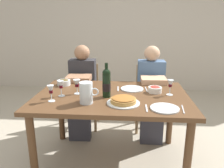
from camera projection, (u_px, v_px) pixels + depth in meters
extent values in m
plane|color=#B2A893|center=(112.00, 161.00, 2.41)|extent=(8.00, 8.00, 0.00)
cube|color=beige|center=(122.00, 23.00, 4.58)|extent=(8.00, 0.10, 2.80)
cube|color=brown|center=(112.00, 97.00, 2.20)|extent=(1.50, 1.00, 0.04)
cylinder|color=brown|center=(33.00, 151.00, 1.96)|extent=(0.07, 0.07, 0.72)
cylinder|color=brown|center=(188.00, 158.00, 1.86)|extent=(0.07, 0.07, 0.72)
cylinder|color=brown|center=(61.00, 113.00, 2.76)|extent=(0.07, 0.07, 0.72)
cylinder|color=brown|center=(170.00, 116.00, 2.66)|extent=(0.07, 0.07, 0.72)
cylinder|color=black|center=(106.00, 86.00, 2.10)|extent=(0.08, 0.08, 0.22)
sphere|color=black|center=(106.00, 73.00, 2.07)|extent=(0.08, 0.08, 0.08)
cylinder|color=black|center=(106.00, 67.00, 2.05)|extent=(0.03, 0.03, 0.08)
cylinder|color=black|center=(106.00, 87.00, 2.11)|extent=(0.08, 0.08, 0.08)
cylinder|color=silver|center=(86.00, 93.00, 1.95)|extent=(0.12, 0.12, 0.19)
cylinder|color=silver|center=(86.00, 96.00, 1.96)|extent=(0.11, 0.11, 0.12)
torus|color=silver|center=(95.00, 92.00, 1.94)|extent=(0.07, 0.01, 0.07)
cylinder|color=silver|center=(123.00, 103.00, 1.96)|extent=(0.29, 0.29, 0.01)
cylinder|color=#C18E47|center=(123.00, 100.00, 1.96)|extent=(0.23, 0.23, 0.03)
ellipsoid|color=#9E6028|center=(123.00, 98.00, 1.95)|extent=(0.21, 0.21, 0.02)
cylinder|color=white|center=(155.00, 90.00, 2.25)|extent=(0.14, 0.14, 0.06)
ellipsoid|color=#B2382D|center=(155.00, 88.00, 2.25)|extent=(0.11, 0.11, 0.04)
cylinder|color=silver|center=(64.00, 83.00, 2.51)|extent=(0.15, 0.15, 0.06)
ellipsoid|color=brown|center=(64.00, 81.00, 2.50)|extent=(0.12, 0.12, 0.04)
cylinder|color=silver|center=(170.00, 95.00, 2.19)|extent=(0.06, 0.06, 0.00)
cylinder|color=silver|center=(170.00, 91.00, 2.18)|extent=(0.01, 0.01, 0.08)
cone|color=silver|center=(170.00, 83.00, 2.15)|extent=(0.06, 0.06, 0.07)
cylinder|color=#470A14|center=(170.00, 85.00, 2.16)|extent=(0.03, 0.03, 0.03)
cylinder|color=silver|center=(52.00, 101.00, 2.02)|extent=(0.06, 0.06, 0.00)
cylinder|color=silver|center=(51.00, 97.00, 2.01)|extent=(0.01, 0.01, 0.07)
cone|color=silver|center=(51.00, 89.00, 1.99)|extent=(0.06, 0.06, 0.08)
cylinder|color=#470A14|center=(51.00, 92.00, 1.99)|extent=(0.03, 0.03, 0.03)
cylinder|color=silver|center=(62.00, 96.00, 2.15)|extent=(0.06, 0.06, 0.00)
cylinder|color=silver|center=(61.00, 92.00, 2.14)|extent=(0.01, 0.01, 0.07)
cone|color=silver|center=(61.00, 85.00, 2.12)|extent=(0.06, 0.06, 0.08)
cylinder|color=#470A14|center=(61.00, 87.00, 2.13)|extent=(0.03, 0.03, 0.03)
cylinder|color=silver|center=(77.00, 94.00, 2.22)|extent=(0.06, 0.06, 0.00)
cylinder|color=silver|center=(77.00, 90.00, 2.21)|extent=(0.01, 0.01, 0.07)
cone|color=silver|center=(77.00, 83.00, 2.19)|extent=(0.07, 0.07, 0.08)
cylinder|color=#470A14|center=(77.00, 85.00, 2.19)|extent=(0.04, 0.04, 0.03)
cylinder|color=silver|center=(165.00, 108.00, 1.84)|extent=(0.24, 0.24, 0.01)
cylinder|color=silver|center=(132.00, 89.00, 2.36)|extent=(0.24, 0.24, 0.01)
cube|color=silver|center=(146.00, 108.00, 1.85)|extent=(0.01, 0.16, 0.00)
cube|color=silver|center=(183.00, 109.00, 1.83)|extent=(0.03, 0.18, 0.00)
cube|color=silver|center=(146.00, 89.00, 2.35)|extent=(0.02, 0.18, 0.00)
cube|color=silver|center=(118.00, 89.00, 2.37)|extent=(0.02, 0.16, 0.00)
cube|color=#9E7A51|center=(84.00, 95.00, 3.08)|extent=(0.41, 0.41, 0.02)
cube|color=#9E7A51|center=(86.00, 77.00, 3.20)|extent=(0.36, 0.04, 0.40)
cylinder|color=#9E7A51|center=(70.00, 116.00, 2.99)|extent=(0.04, 0.04, 0.45)
cylinder|color=#9E7A51|center=(95.00, 116.00, 2.98)|extent=(0.04, 0.04, 0.45)
cylinder|color=#9E7A51|center=(75.00, 106.00, 3.32)|extent=(0.04, 0.04, 0.45)
cylinder|color=#9E7A51|center=(98.00, 107.00, 3.31)|extent=(0.04, 0.04, 0.45)
cube|color=#2D2D33|center=(83.00, 78.00, 2.97)|extent=(0.35, 0.21, 0.50)
sphere|color=#9E7051|center=(82.00, 53.00, 2.88)|extent=(0.20, 0.20, 0.20)
cube|color=#33333D|center=(81.00, 100.00, 2.86)|extent=(0.32, 0.39, 0.14)
cube|color=#33333D|center=(80.00, 125.00, 2.79)|extent=(0.28, 0.13, 0.40)
cube|color=#9E7051|center=(79.00, 78.00, 2.68)|extent=(0.30, 0.25, 0.06)
cube|color=#9E7A51|center=(149.00, 97.00, 3.01)|extent=(0.40, 0.40, 0.02)
cube|color=#9E7A51|center=(149.00, 79.00, 3.12)|extent=(0.36, 0.03, 0.40)
cylinder|color=#9E7A51|center=(137.00, 118.00, 2.92)|extent=(0.04, 0.04, 0.45)
cylinder|color=#9E7A51|center=(163.00, 119.00, 2.90)|extent=(0.04, 0.04, 0.45)
cylinder|color=#9E7A51|center=(136.00, 108.00, 3.25)|extent=(0.04, 0.04, 0.45)
cylinder|color=#9E7A51|center=(159.00, 109.00, 3.22)|extent=(0.04, 0.04, 0.45)
cube|color=#4C6B93|center=(151.00, 80.00, 2.89)|extent=(0.34, 0.20, 0.50)
sphere|color=tan|center=(152.00, 54.00, 2.80)|extent=(0.20, 0.20, 0.20)
cube|color=#33333D|center=(151.00, 103.00, 2.78)|extent=(0.31, 0.38, 0.14)
cube|color=#33333D|center=(151.00, 128.00, 2.72)|extent=(0.27, 0.12, 0.40)
cube|color=tan|center=(153.00, 80.00, 2.61)|extent=(0.29, 0.24, 0.06)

